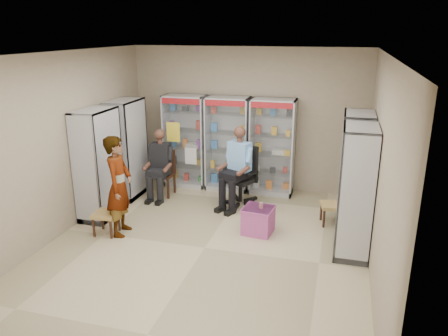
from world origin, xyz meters
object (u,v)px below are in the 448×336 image
(cabinet_right_far, at_px, (355,170))
(cabinet_left_far, at_px, (127,149))
(cabinet_back_mid, at_px, (228,144))
(cabinet_right_near, at_px, (355,192))
(wooden_chair, at_px, (163,174))
(office_chair, at_px, (241,176))
(woven_stool_b, at_px, (106,223))
(woven_stool_a, at_px, (331,214))
(cabinet_back_right, at_px, (272,147))
(cabinet_back_left, at_px, (186,141))
(standing_man, at_px, (119,186))
(cabinet_left_near, at_px, (98,165))
(seated_shopkeeper, at_px, (240,169))
(pink_trunk, at_px, (258,220))

(cabinet_right_far, distance_m, cabinet_left_far, 4.46)
(cabinet_back_mid, relative_size, cabinet_right_near, 1.00)
(cabinet_left_far, xyz_separation_m, wooden_chair, (0.68, 0.20, -0.53))
(office_chair, height_order, woven_stool_b, office_chair)
(woven_stool_a, bearing_deg, office_chair, 165.49)
(cabinet_back_right, bearing_deg, office_chair, -120.32)
(cabinet_right_far, bearing_deg, cabinet_back_left, 72.25)
(standing_man, bearing_deg, cabinet_back_left, -13.15)
(cabinet_back_mid, xyz_separation_m, cabinet_left_near, (-1.88, -2.03, 0.00))
(woven_stool_b, relative_size, standing_man, 0.23)
(cabinet_right_near, height_order, seated_shopkeeper, cabinet_right_near)
(cabinet_back_mid, bearing_deg, office_chair, -59.66)
(cabinet_back_left, bearing_deg, cabinet_left_far, -135.00)
(cabinet_back_mid, xyz_separation_m, cabinet_right_near, (2.58, -2.23, 0.00))
(cabinet_left_near, bearing_deg, cabinet_back_right, 125.65)
(cabinet_back_left, bearing_deg, wooden_chair, -108.90)
(cabinet_right_near, height_order, wooden_chair, cabinet_right_near)
(cabinet_right_far, distance_m, cabinet_right_near, 1.10)
(pink_trunk, distance_m, woven_stool_b, 2.58)
(cabinet_right_near, bearing_deg, cabinet_back_right, 36.16)
(cabinet_back_left, distance_m, standing_man, 2.60)
(cabinet_back_left, xyz_separation_m, seated_shopkeeper, (1.43, -0.86, -0.25))
(cabinet_back_mid, bearing_deg, cabinet_left_near, -132.80)
(cabinet_back_mid, distance_m, cabinet_back_right, 0.95)
(cabinet_back_mid, relative_size, office_chair, 1.70)
(cabinet_back_mid, height_order, woven_stool_b, cabinet_back_mid)
(cabinet_back_mid, distance_m, office_chair, 1.03)
(cabinet_right_far, distance_m, woven_stool_a, 0.88)
(cabinet_back_left, xyz_separation_m, cabinet_right_near, (3.53, -2.23, 0.00))
(pink_trunk, height_order, woven_stool_b, pink_trunk)
(cabinet_back_mid, relative_size, woven_stool_a, 5.21)
(cabinet_right_near, bearing_deg, wooden_chair, 68.36)
(cabinet_back_right, distance_m, woven_stool_b, 3.67)
(cabinet_back_left, height_order, cabinet_left_far, same)
(cabinet_back_left, distance_m, seated_shopkeeper, 1.68)
(cabinet_right_near, relative_size, wooden_chair, 2.13)
(cabinet_left_far, distance_m, cabinet_left_near, 1.10)
(office_chair, relative_size, woven_stool_a, 3.07)
(cabinet_left_far, bearing_deg, cabinet_left_near, -0.00)
(wooden_chair, bearing_deg, cabinet_right_near, -21.64)
(office_chair, distance_m, standing_man, 2.44)
(cabinet_right_far, bearing_deg, standing_man, 111.17)
(cabinet_left_far, relative_size, seated_shopkeeper, 1.34)
(office_chair, height_order, standing_man, standing_man)
(cabinet_back_mid, relative_size, cabinet_left_near, 1.00)
(pink_trunk, bearing_deg, office_chair, 116.98)
(cabinet_right_near, height_order, cabinet_left_near, same)
(pink_trunk, bearing_deg, cabinet_back_left, 135.72)
(cabinet_left_far, relative_size, cabinet_left_near, 1.00)
(cabinet_right_far, xyz_separation_m, cabinet_right_near, (0.00, -1.10, 0.00))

